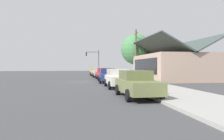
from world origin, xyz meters
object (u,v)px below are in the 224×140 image
traffic_light_main (94,58)px  utility_pole_wooden (136,53)px  car_ivory (118,78)px  fire_hydrant_red (108,74)px  car_mustard (96,71)px  shade_tree (136,49)px  car_cherry (104,73)px  car_olive (137,84)px  car_navy (107,75)px  car_silver (98,72)px

traffic_light_main → utility_pole_wooden: bearing=22.8°
car_ivory → fire_hydrant_red: size_ratio=6.80×
car_mustard → car_ivory: (23.98, 0.19, -0.00)m
shade_tree → car_cherry: bearing=-47.8°
car_cherry → car_ivory: bearing=-0.7°
car_cherry → car_olive: same height
shade_tree → fire_hydrant_red: shade_tree is taller
car_olive → shade_tree: size_ratio=0.64×
car_olive → car_cherry: bearing=178.8°
car_cherry → utility_pole_wooden: utility_pole_wooden is taller
car_mustard → fire_hydrant_red: size_ratio=6.90×
car_cherry → traffic_light_main: (-16.29, -0.31, 2.67)m
car_cherry → car_ivory: (11.98, -0.05, 0.00)m
traffic_light_main → fire_hydrant_red: 11.54m
car_navy → traffic_light_main: 22.36m
car_silver → utility_pole_wooden: size_ratio=0.63×
shade_tree → car_mustard: bearing=-135.3°
car_navy → car_olive: bearing=3.6°
car_navy → car_olive: (12.16, 0.19, -0.00)m
traffic_light_main → car_ivory: bearing=0.5°
car_navy → shade_tree: 13.65m
car_olive → traffic_light_main: 34.47m
shade_tree → car_olive: bearing=-14.5°
car_mustard → car_silver: 5.86m
car_olive → traffic_light_main: bearing=179.3°
shade_tree → fire_hydrant_red: 6.33m
traffic_light_main → fire_hydrant_red: bearing=8.6°
car_ivory → fire_hydrant_red: 17.31m
car_cherry → car_olive: bearing=-0.5°
traffic_light_main → utility_pole_wooden: utility_pole_wooden is taller
car_mustard → car_olive: bearing=0.2°
car_silver → car_navy: 12.05m
car_navy → fire_hydrant_red: (-11.18, 1.54, -0.32)m
car_ivory → utility_pole_wooden: size_ratio=0.64×
utility_pole_wooden → fire_hydrant_red: size_ratio=10.56×
car_cherry → utility_pole_wooden: bearing=117.5°
fire_hydrant_red → car_mustard: bearing=-166.8°
utility_pole_wooden → traffic_light_main: bearing=-157.2°
car_navy → car_ivory: same height
car_mustard → car_navy: same height
car_silver → car_navy: same height
car_mustard → car_silver: (5.86, 0.05, -0.00)m
car_silver → fire_hydrant_red: 1.79m
car_navy → fire_hydrant_red: 11.29m
traffic_light_main → utility_pole_wooden: 14.60m
traffic_light_main → car_olive: bearing=0.5°
utility_pole_wooden → shade_tree: bearing=164.0°
traffic_light_main → car_silver: bearing=0.7°
car_olive → car_ivory: bearing=179.2°
utility_pole_wooden → car_ivory: bearing=-20.0°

